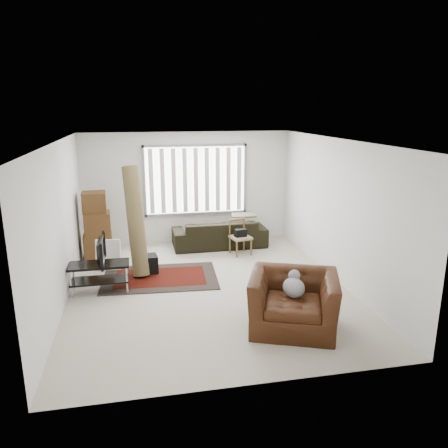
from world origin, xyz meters
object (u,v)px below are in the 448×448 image
(moving_boxes, at_px, (97,228))
(side_chair, at_px, (240,235))
(sofa, at_px, (219,229))
(tv_stand, at_px, (99,271))
(armchair, at_px, (293,298))

(moving_boxes, relative_size, side_chair, 1.86)
(sofa, bearing_deg, tv_stand, 39.60)
(sofa, distance_m, armchair, 4.19)
(sofa, relative_size, side_chair, 2.78)
(side_chair, bearing_deg, armchair, -103.48)
(moving_boxes, bearing_deg, sofa, 6.09)
(sofa, bearing_deg, side_chair, 117.62)
(tv_stand, bearing_deg, moving_boxes, 94.81)
(tv_stand, distance_m, moving_boxes, 1.93)
(moving_boxes, distance_m, armchair, 4.98)
(moving_boxes, xyz_separation_m, armchair, (3.12, -3.88, -0.21))
(tv_stand, height_order, moving_boxes, moving_boxes)
(tv_stand, relative_size, armchair, 0.66)
(side_chair, relative_size, armchair, 0.49)
(moving_boxes, relative_size, sofa, 0.67)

